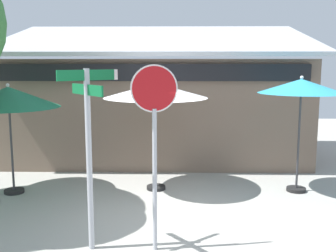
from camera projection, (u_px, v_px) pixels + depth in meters
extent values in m
cube|color=#9E9B93|center=(176.00, 221.00, 7.69)|extent=(28.00, 28.00, 0.10)
cube|color=#705B4C|center=(158.00, 108.00, 12.66)|extent=(8.66, 4.05, 3.04)
cube|color=#B7BABF|center=(157.00, 39.00, 12.18)|extent=(9.16, 4.67, 1.12)
cube|color=black|center=(154.00, 73.00, 10.42)|extent=(8.06, 0.16, 0.44)
cylinder|color=#A8AAB2|center=(89.00, 161.00, 6.23)|extent=(0.09, 0.09, 2.86)
cube|color=#116B38|center=(86.00, 75.00, 6.03)|extent=(0.75, 0.63, 0.16)
cube|color=#116B38|center=(87.00, 90.00, 6.06)|extent=(0.63, 0.75, 0.16)
cube|color=white|center=(115.00, 75.00, 6.34)|extent=(0.07, 0.06, 0.16)
cylinder|color=#A8AAB2|center=(155.00, 181.00, 6.25)|extent=(0.07, 0.07, 2.26)
cylinder|color=white|center=(154.00, 89.00, 6.02)|extent=(0.71, 0.16, 0.72)
cylinder|color=red|center=(154.00, 89.00, 6.02)|extent=(0.66, 0.17, 0.67)
cylinder|color=black|center=(14.00, 191.00, 9.20)|extent=(0.44, 0.44, 0.08)
cylinder|color=#333335|center=(12.00, 150.00, 9.05)|extent=(0.05, 0.05, 2.01)
cone|color=#1E724C|center=(8.00, 97.00, 8.86)|extent=(2.24, 2.24, 0.46)
sphere|color=silver|center=(8.00, 85.00, 8.82)|extent=(0.08, 0.08, 0.08)
cylinder|color=black|center=(156.00, 187.00, 9.46)|extent=(0.44, 0.44, 0.08)
cylinder|color=#333335|center=(156.00, 143.00, 9.29)|extent=(0.05, 0.05, 2.20)
cone|color=white|center=(156.00, 91.00, 9.11)|extent=(2.38, 2.38, 0.33)
sphere|color=silver|center=(156.00, 82.00, 9.08)|extent=(0.08, 0.08, 0.08)
cylinder|color=black|center=(296.00, 189.00, 9.32)|extent=(0.44, 0.44, 0.08)
cylinder|color=#333335|center=(299.00, 142.00, 9.15)|extent=(0.05, 0.05, 2.32)
cone|color=#2D99BC|center=(301.00, 86.00, 8.95)|extent=(1.92, 1.92, 0.32)
sphere|color=silver|center=(302.00, 78.00, 8.92)|extent=(0.08, 0.08, 0.08)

